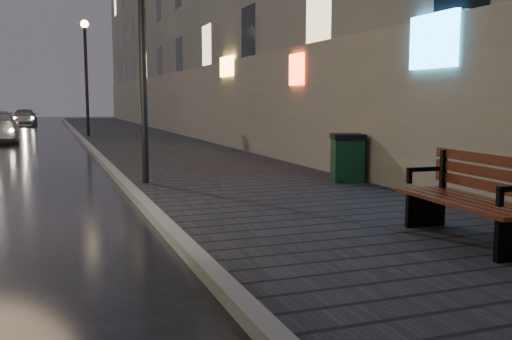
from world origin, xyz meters
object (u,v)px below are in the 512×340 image
at_px(bench, 473,198).
at_px(car_far, 25,117).
at_px(trash_bin, 347,157).
at_px(lamp_far, 86,63).
at_px(lamp_near, 142,15).

xyz_separation_m(bench, car_far, (-6.07, 38.03, -0.03)).
height_order(bench, trash_bin, bench).
relative_size(lamp_far, car_far, 1.41).
height_order(lamp_far, trash_bin, lamp_far).
relative_size(lamp_far, trash_bin, 5.37).
distance_m(bench, car_far, 38.51).
xyz_separation_m(lamp_far, bench, (2.86, -22.18, -2.82)).
bearing_deg(trash_bin, bench, -84.48).
height_order(lamp_near, trash_bin, lamp_near).
distance_m(lamp_near, trash_bin, 5.02).
height_order(lamp_far, car_far, lamp_far).
bearing_deg(lamp_far, car_far, 101.46).
bearing_deg(lamp_near, car_far, 95.76).
bearing_deg(lamp_near, lamp_far, 90.00).
xyz_separation_m(lamp_near, lamp_far, (0.00, 16.00, 0.00)).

